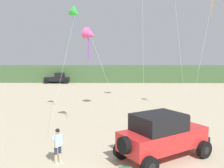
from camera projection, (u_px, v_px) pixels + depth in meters
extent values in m
cube|color=#426038|center=(108.00, 73.00, 50.88)|extent=(90.00, 9.33, 3.14)
cube|color=red|center=(163.00, 138.00, 11.79)|extent=(4.70, 3.92, 0.90)
cube|color=red|center=(187.00, 126.00, 12.62)|extent=(1.84, 2.02, 0.12)
cube|color=black|center=(158.00, 122.00, 11.51)|extent=(2.89, 2.72, 0.80)
cube|color=black|center=(176.00, 120.00, 12.15)|extent=(0.99, 1.46, 0.72)
cube|color=black|center=(194.00, 136.00, 13.02)|extent=(1.14, 1.63, 0.28)
cylinder|color=black|center=(124.00, 145.00, 10.56)|extent=(0.67, 0.81, 0.77)
cylinder|color=black|center=(173.00, 138.00, 13.64)|extent=(0.87, 0.71, 0.84)
cylinder|color=black|center=(173.00, 138.00, 13.64)|extent=(0.49, 0.47, 0.38)
cylinder|color=black|center=(204.00, 149.00, 11.91)|extent=(0.87, 0.71, 0.84)
cylinder|color=black|center=(204.00, 149.00, 11.91)|extent=(0.49, 0.47, 0.38)
cylinder|color=black|center=(122.00, 150.00, 11.80)|extent=(0.87, 0.71, 0.84)
cylinder|color=black|center=(122.00, 150.00, 11.80)|extent=(0.49, 0.47, 0.38)
cylinder|color=black|center=(150.00, 166.00, 10.07)|extent=(0.87, 0.71, 0.84)
cylinder|color=black|center=(150.00, 166.00, 10.07)|extent=(0.49, 0.47, 0.38)
cylinder|color=#DBB28E|center=(56.00, 159.00, 11.24)|extent=(0.14, 0.14, 0.49)
cylinder|color=#2D3347|center=(56.00, 151.00, 11.20)|extent=(0.15, 0.15, 0.36)
cube|color=silver|center=(56.00, 163.00, 11.29)|extent=(0.27, 0.26, 0.10)
cylinder|color=#DBB28E|center=(60.00, 157.00, 11.40)|extent=(0.14, 0.14, 0.49)
cylinder|color=#2D3347|center=(60.00, 149.00, 11.36)|extent=(0.15, 0.15, 0.36)
cube|color=silver|center=(60.00, 161.00, 11.45)|extent=(0.27, 0.26, 0.10)
cube|color=silver|center=(58.00, 141.00, 11.23)|extent=(0.46, 0.47, 0.54)
cylinder|color=#DBB28E|center=(53.00, 142.00, 11.04)|extent=(0.09, 0.09, 0.56)
cylinder|color=silver|center=(53.00, 138.00, 11.02)|extent=(0.11, 0.11, 0.16)
cylinder|color=#DBB28E|center=(62.00, 139.00, 11.42)|extent=(0.09, 0.09, 0.56)
cylinder|color=silver|center=(62.00, 135.00, 11.40)|extent=(0.11, 0.11, 0.16)
cylinder|color=#DBB28E|center=(57.00, 134.00, 11.20)|extent=(0.10, 0.10, 0.08)
sphere|color=#DBB28E|center=(57.00, 131.00, 11.18)|extent=(0.21, 0.21, 0.21)
sphere|color=black|center=(57.00, 131.00, 11.17)|extent=(0.21, 0.21, 0.21)
cube|color=black|center=(57.00, 79.00, 46.06)|extent=(4.67, 2.09, 0.76)
cube|color=black|center=(60.00, 75.00, 45.94)|extent=(1.67, 1.86, 0.84)
cylinder|color=black|center=(68.00, 81.00, 47.04)|extent=(0.77, 0.29, 0.76)
cylinder|color=black|center=(65.00, 82.00, 44.96)|extent=(0.77, 0.29, 0.76)
cylinder|color=black|center=(49.00, 81.00, 47.24)|extent=(0.77, 0.29, 0.76)
cylinder|color=black|center=(46.00, 82.00, 45.15)|extent=(0.77, 0.29, 0.76)
cylinder|color=silver|center=(178.00, 36.00, 20.92)|extent=(0.58, 4.41, 13.45)
cylinder|color=orange|center=(212.00, 4.00, 19.61)|extent=(0.05, 0.47, 2.02)
cylinder|color=silver|center=(202.00, 53.00, 18.85)|extent=(2.50, 2.46, 10.39)
cylinder|color=silver|center=(143.00, 49.00, 17.97)|extent=(0.18, 1.08, 11.00)
cone|color=green|center=(75.00, 13.00, 19.66)|extent=(1.30, 1.29, 1.40)
cylinder|color=blue|center=(74.00, 29.00, 19.80)|extent=(0.05, 0.45, 2.11)
cylinder|color=silver|center=(63.00, 66.00, 17.19)|extent=(0.87, 5.93, 8.46)
cone|color=#E04C93|center=(90.00, 35.00, 15.94)|extent=(1.31, 1.27, 1.04)
cylinder|color=purple|center=(88.00, 49.00, 16.05)|extent=(0.05, 0.21, 1.40)
cylinder|color=silver|center=(108.00, 84.00, 15.49)|extent=(2.42, 1.59, 6.37)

